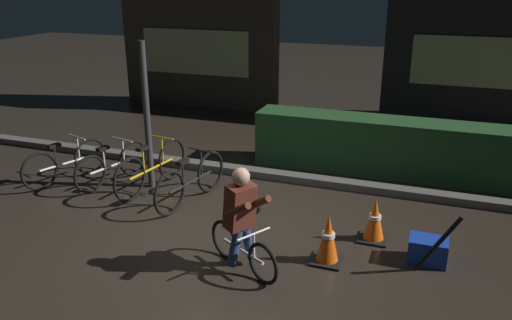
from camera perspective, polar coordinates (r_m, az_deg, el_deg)
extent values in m
plane|color=#2D261E|center=(6.66, -3.42, -8.77)|extent=(40.00, 40.00, 0.00)
cube|color=#56544F|center=(8.50, 2.42, -1.73)|extent=(12.00, 0.24, 0.12)
cube|color=#214723|center=(8.89, 15.38, 1.35)|extent=(4.80, 0.70, 0.94)
cube|color=#42382D|center=(13.24, -6.44, 15.32)|extent=(4.09, 0.50, 4.34)
cube|color=#BFCC8C|center=(13.08, -6.83, 11.87)|extent=(2.86, 0.04, 1.10)
cube|color=#262328|center=(12.60, 24.45, 14.67)|extent=(4.22, 0.50, 4.84)
cube|color=#BFCC8C|center=(12.43, 23.85, 9.94)|extent=(2.95, 0.04, 1.10)
cylinder|color=#2D2D33|center=(8.02, -12.09, 4.73)|extent=(0.10, 0.10, 2.31)
torus|color=black|center=(9.10, -18.02, 0.42)|extent=(0.24, 0.60, 0.62)
torus|color=black|center=(8.67, -23.05, -1.16)|extent=(0.24, 0.60, 0.62)
cylinder|color=silver|center=(8.88, -20.47, -0.35)|extent=(0.33, 0.88, 0.04)
cylinder|color=silver|center=(8.75, -21.50, 0.43)|extent=(0.03, 0.03, 0.35)
cube|color=black|center=(8.70, -21.64, 1.50)|extent=(0.16, 0.22, 0.05)
cylinder|color=silver|center=(8.94, -19.25, 1.25)|extent=(0.03, 0.03, 0.39)
cylinder|color=silver|center=(8.88, -19.39, 2.44)|extent=(0.44, 0.17, 0.02)
torus|color=black|center=(8.83, -13.54, 0.23)|extent=(0.19, 0.60, 0.61)
torus|color=black|center=(8.30, -18.05, -1.50)|extent=(0.19, 0.60, 0.61)
cylinder|color=silver|center=(8.56, -15.72, -0.61)|extent=(0.25, 0.88, 0.04)
cylinder|color=silver|center=(8.41, -16.63, 0.16)|extent=(0.03, 0.03, 0.34)
cube|color=black|center=(8.35, -16.75, 1.25)|extent=(0.15, 0.22, 0.05)
cylinder|color=silver|center=(8.64, -14.61, 1.04)|extent=(0.03, 0.03, 0.38)
cylinder|color=silver|center=(8.59, -14.72, 2.24)|extent=(0.45, 0.13, 0.02)
torus|color=black|center=(8.53, -9.37, 0.13)|extent=(0.14, 0.69, 0.69)
torus|color=black|center=(7.79, -13.94, -2.14)|extent=(0.14, 0.69, 0.69)
cylinder|color=gold|center=(8.15, -11.55, -0.96)|extent=(0.18, 1.03, 0.04)
cylinder|color=gold|center=(7.96, -12.47, -0.06)|extent=(0.03, 0.03, 0.39)
cube|color=black|center=(7.89, -12.57, 1.27)|extent=(0.13, 0.21, 0.05)
cylinder|color=gold|center=(8.28, -10.42, 1.07)|extent=(0.03, 0.03, 0.44)
cylinder|color=gold|center=(8.22, -10.52, 2.51)|extent=(0.46, 0.09, 0.02)
torus|color=black|center=(7.95, -5.12, -1.29)|extent=(0.17, 0.65, 0.66)
torus|color=black|center=(7.24, -9.64, -3.68)|extent=(0.17, 0.65, 0.66)
cylinder|color=black|center=(7.59, -7.27, -2.43)|extent=(0.22, 0.97, 0.04)
cylinder|color=black|center=(7.40, -8.14, -1.54)|extent=(0.03, 0.03, 0.37)
cube|color=black|center=(7.33, -8.21, -0.21)|extent=(0.14, 0.22, 0.05)
cylinder|color=black|center=(7.71, -6.12, -0.36)|extent=(0.03, 0.03, 0.41)
cylinder|color=black|center=(7.64, -6.18, 1.09)|extent=(0.46, 0.11, 0.02)
cube|color=black|center=(6.21, 7.91, -11.03)|extent=(0.36, 0.36, 0.03)
cone|color=#EA560F|center=(6.06, 8.05, -8.53)|extent=(0.26, 0.26, 0.59)
cylinder|color=white|center=(6.05, 8.06, -8.29)|extent=(0.16, 0.16, 0.05)
cube|color=black|center=(6.79, 12.94, -8.54)|extent=(0.36, 0.36, 0.03)
cone|color=#EA560F|center=(6.66, 13.13, -6.41)|extent=(0.26, 0.26, 0.53)
cylinder|color=white|center=(6.65, 13.15, -6.20)|extent=(0.16, 0.16, 0.05)
cube|color=#193DB7|center=(6.41, 18.63, -9.54)|extent=(0.44, 0.32, 0.30)
torus|color=black|center=(5.66, 0.78, -11.50)|extent=(0.44, 0.28, 0.48)
torus|color=black|center=(6.14, -3.55, -8.85)|extent=(0.44, 0.28, 0.48)
cylinder|color=silver|center=(5.89, -1.48, -10.13)|extent=(0.63, 0.38, 0.04)
cylinder|color=silver|center=(5.91, -2.25, -8.56)|extent=(0.03, 0.03, 0.26)
cube|color=black|center=(5.85, -2.26, -7.42)|extent=(0.22, 0.19, 0.05)
cylinder|color=silver|center=(5.69, -0.27, -9.58)|extent=(0.03, 0.03, 0.30)
cylinder|color=silver|center=(5.61, -0.27, -8.26)|extent=(0.25, 0.41, 0.02)
cylinder|color=navy|center=(5.93, -0.85, -9.25)|extent=(0.20, 0.23, 0.42)
cylinder|color=navy|center=(5.82, -2.40, -9.86)|extent=(0.20, 0.23, 0.42)
cube|color=#512319|center=(5.67, -1.79, -5.20)|extent=(0.39, 0.41, 0.54)
sphere|color=tan|center=(5.51, -1.70, -1.87)|extent=(0.20, 0.20, 0.20)
cylinder|color=#512319|center=(5.63, 0.22, -4.82)|extent=(0.38, 0.27, 0.29)
cylinder|color=#512319|center=(5.47, -2.04, -5.60)|extent=(0.38, 0.27, 0.29)
ellipsoid|color=black|center=(5.84, -0.60, -4.92)|extent=(0.36, 0.30, 0.24)
cylinder|color=black|center=(6.08, 19.64, -8.83)|extent=(0.46, 0.08, 0.77)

